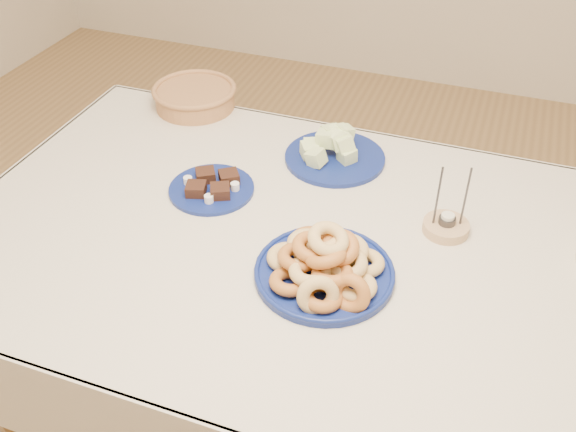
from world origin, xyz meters
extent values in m
plane|color=#987348|center=(0.00, 0.00, 0.00)|extent=(5.00, 5.00, 0.00)
cylinder|color=brown|center=(-0.70, 0.40, 0.36)|extent=(0.06, 0.06, 0.72)
cylinder|color=brown|center=(0.70, 0.40, 0.36)|extent=(0.06, 0.06, 0.72)
cube|color=beige|center=(0.00, 0.00, 0.74)|extent=(1.70, 1.10, 0.02)
cube|color=beige|center=(0.00, 0.55, 0.61)|extent=(1.70, 0.01, 0.28)
cube|color=beige|center=(-0.85, 0.00, 0.61)|extent=(0.01, 1.10, 0.28)
cylinder|color=navy|center=(0.11, -0.11, 0.76)|extent=(0.40, 0.40, 0.02)
torus|color=navy|center=(0.11, -0.11, 0.77)|extent=(0.40, 0.40, 0.01)
torus|color=tan|center=(0.19, -0.07, 0.78)|extent=(0.13, 0.13, 0.03)
torus|color=#975322|center=(0.13, -0.03, 0.78)|extent=(0.09, 0.10, 0.03)
torus|color=#975322|center=(0.05, -0.04, 0.78)|extent=(0.13, 0.13, 0.03)
torus|color=tan|center=(0.02, -0.11, 0.78)|extent=(0.11, 0.11, 0.03)
torus|color=#975322|center=(0.05, -0.18, 0.78)|extent=(0.11, 0.11, 0.04)
torus|color=#975322|center=(0.13, -0.20, 0.78)|extent=(0.10, 0.10, 0.04)
torus|color=tan|center=(0.19, -0.15, 0.78)|extent=(0.12, 0.12, 0.03)
torus|color=tan|center=(0.15, -0.07, 0.81)|extent=(0.12, 0.11, 0.04)
torus|color=#975322|center=(0.10, -0.06, 0.81)|extent=(0.12, 0.12, 0.04)
torus|color=tan|center=(0.06, -0.08, 0.81)|extent=(0.11, 0.11, 0.03)
torus|color=#975322|center=(0.05, -0.13, 0.81)|extent=(0.13, 0.13, 0.04)
torus|color=tan|center=(0.09, -0.17, 0.81)|extent=(0.13, 0.13, 0.03)
torus|color=#975322|center=(0.14, -0.16, 0.81)|extent=(0.13, 0.13, 0.05)
torus|color=tan|center=(0.16, -0.11, 0.81)|extent=(0.10, 0.10, 0.05)
torus|color=#975322|center=(0.14, -0.10, 0.84)|extent=(0.11, 0.11, 0.06)
torus|color=tan|center=(0.10, -0.08, 0.84)|extent=(0.12, 0.11, 0.05)
torus|color=#975322|center=(0.08, -0.12, 0.84)|extent=(0.10, 0.09, 0.05)
torus|color=#975322|center=(0.12, -0.14, 0.84)|extent=(0.13, 0.13, 0.06)
torus|color=tan|center=(0.12, -0.11, 0.86)|extent=(0.13, 0.13, 0.06)
torus|color=tan|center=(0.13, -0.22, 0.80)|extent=(0.11, 0.09, 0.10)
torus|color=#975322|center=(0.19, -0.19, 0.79)|extent=(0.10, 0.07, 0.10)
cylinder|color=navy|center=(-0.01, 0.36, 0.76)|extent=(0.35, 0.35, 0.01)
cube|color=#C9E591|center=(-0.02, 0.38, 0.82)|extent=(0.06, 0.07, 0.05)
cube|color=#C9E591|center=(0.02, 0.35, 0.82)|extent=(0.07, 0.06, 0.06)
cube|color=#C9E591|center=(-0.07, 0.33, 0.79)|extent=(0.07, 0.07, 0.05)
cube|color=#C9E591|center=(0.00, 0.36, 0.82)|extent=(0.07, 0.06, 0.06)
cube|color=#C9E591|center=(-0.04, 0.30, 0.79)|extent=(0.06, 0.06, 0.06)
cube|color=#C9E591|center=(-0.01, 0.36, 0.82)|extent=(0.06, 0.06, 0.06)
cube|color=#C9E591|center=(0.01, 0.40, 0.82)|extent=(0.07, 0.07, 0.05)
cube|color=#C9E591|center=(-0.01, 0.39, 0.82)|extent=(0.06, 0.06, 0.05)
cube|color=#C9E591|center=(-0.07, 0.34, 0.79)|extent=(0.06, 0.07, 0.06)
cube|color=#C9E591|center=(-0.04, 0.36, 0.82)|extent=(0.05, 0.04, 0.05)
cube|color=#C9E591|center=(0.03, 0.34, 0.79)|extent=(0.06, 0.07, 0.05)
cube|color=#C9E591|center=(-0.03, 0.38, 0.82)|extent=(0.06, 0.07, 0.05)
cylinder|color=navy|center=(-0.27, 0.10, 0.76)|extent=(0.29, 0.29, 0.01)
cube|color=black|center=(-0.30, 0.06, 0.78)|extent=(0.06, 0.06, 0.03)
cube|color=black|center=(-0.24, 0.08, 0.78)|extent=(0.07, 0.07, 0.03)
cube|color=black|center=(-0.30, 0.13, 0.78)|extent=(0.07, 0.07, 0.03)
cube|color=black|center=(-0.24, 0.14, 0.78)|extent=(0.07, 0.07, 0.03)
cylinder|color=white|center=(-0.34, 0.10, 0.77)|extent=(0.03, 0.03, 0.02)
cylinder|color=white|center=(-0.25, 0.04, 0.77)|extent=(0.03, 0.03, 0.02)
cylinder|color=white|center=(-0.21, 0.12, 0.77)|extent=(0.03, 0.03, 0.02)
cylinder|color=#8F5E39|center=(-0.52, 0.51, 0.78)|extent=(0.32, 0.32, 0.06)
torus|color=#8F5E39|center=(-0.52, 0.51, 0.81)|extent=(0.34, 0.34, 0.02)
cylinder|color=tan|center=(0.34, 0.14, 0.76)|extent=(0.14, 0.14, 0.03)
cylinder|color=#3D3D42|center=(0.34, 0.14, 0.78)|extent=(0.05, 0.05, 0.02)
cylinder|color=silver|center=(0.34, 0.14, 0.80)|extent=(0.04, 0.04, 0.01)
cylinder|color=#3D3D42|center=(0.31, 0.14, 0.86)|extent=(0.01, 0.01, 0.16)
cylinder|color=#3D3D42|center=(0.37, 0.15, 0.86)|extent=(0.01, 0.01, 0.16)
camera|label=1|loc=(0.40, -1.14, 1.76)|focal=40.00mm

